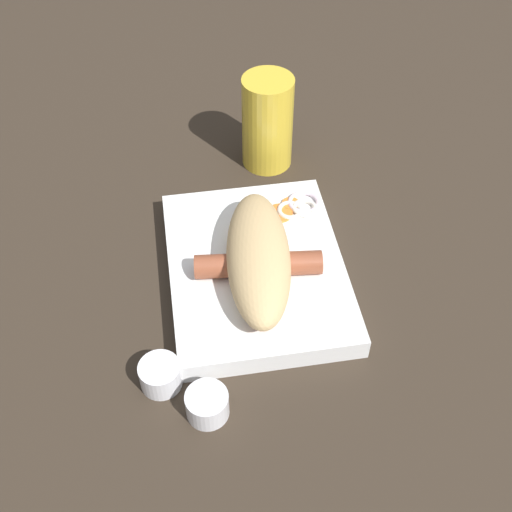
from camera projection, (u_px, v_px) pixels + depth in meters
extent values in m
plane|color=#33281E|center=(256.00, 277.00, 0.74)|extent=(3.00, 3.00, 0.00)
cube|color=white|center=(256.00, 270.00, 0.73)|extent=(0.25, 0.20, 0.03)
ellipsoid|color=tan|center=(255.00, 257.00, 0.69)|extent=(0.20, 0.09, 0.05)
cylinder|color=brown|center=(259.00, 265.00, 0.70)|extent=(0.04, 0.14, 0.03)
sphere|color=brown|center=(262.00, 315.00, 0.66)|extent=(0.03, 0.03, 0.03)
sphere|color=brown|center=(255.00, 220.00, 0.75)|extent=(0.03, 0.03, 0.03)
cylinder|color=orange|center=(280.00, 213.00, 0.77)|extent=(0.04, 0.04, 0.00)
cylinder|color=orange|center=(291.00, 204.00, 0.79)|extent=(0.03, 0.03, 0.00)
torus|color=silver|center=(304.00, 202.00, 0.79)|extent=(0.04, 0.04, 0.01)
torus|color=silver|center=(305.00, 208.00, 0.78)|extent=(0.03, 0.03, 0.01)
torus|color=silver|center=(290.00, 210.00, 0.78)|extent=(0.03, 0.03, 0.01)
cylinder|color=white|center=(160.00, 375.00, 0.64)|extent=(0.04, 0.04, 0.03)
cylinder|color=gold|center=(161.00, 380.00, 0.64)|extent=(0.03, 0.03, 0.01)
cylinder|color=white|center=(207.00, 404.00, 0.61)|extent=(0.04, 0.04, 0.03)
cylinder|color=maroon|center=(208.00, 409.00, 0.62)|extent=(0.03, 0.03, 0.01)
cylinder|color=gold|center=(267.00, 122.00, 0.84)|extent=(0.07, 0.07, 0.13)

